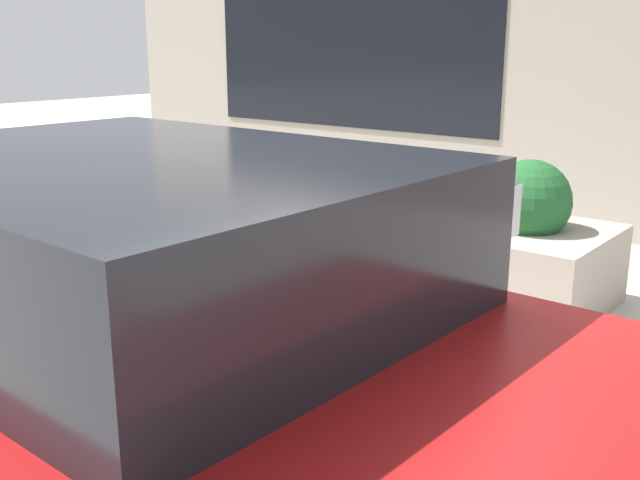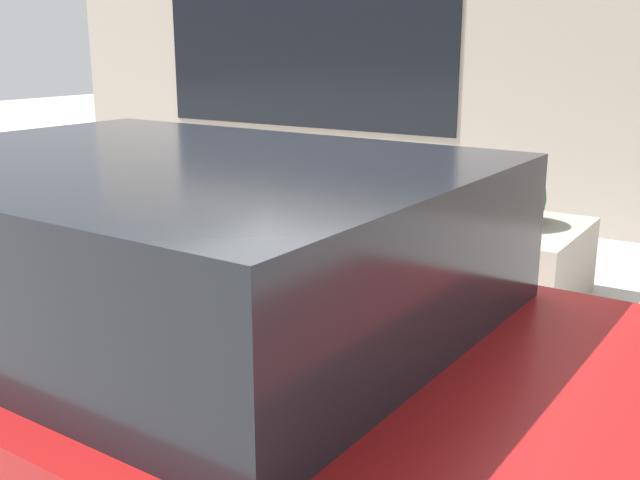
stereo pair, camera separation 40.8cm
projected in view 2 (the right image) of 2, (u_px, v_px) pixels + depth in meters
name	position (u px, v px, depth m)	size (l,w,h in m)	color
ground_plane	(310.00, 392.00, 4.22)	(40.00, 40.00, 0.00)	beige
curb_strip	(302.00, 394.00, 4.15)	(13.50, 0.16, 0.04)	red
building_facade	(559.00, 53.00, 7.39)	(13.50, 0.17, 3.58)	#9E9384
parking_meter_nearest	(503.00, 251.00, 3.76)	(0.15, 0.13, 1.32)	black
parking_meter_second	(332.00, 222.00, 4.25)	(0.14, 0.12, 1.38)	black
parking_meter_middle	(228.00, 205.00, 4.75)	(0.16, 0.13, 1.35)	black
planter_box	(500.00, 248.00, 5.64)	(1.16, 1.18, 1.10)	#A39989
parked_car_front	(146.00, 337.00, 2.89)	(4.33, 2.03, 1.53)	maroon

